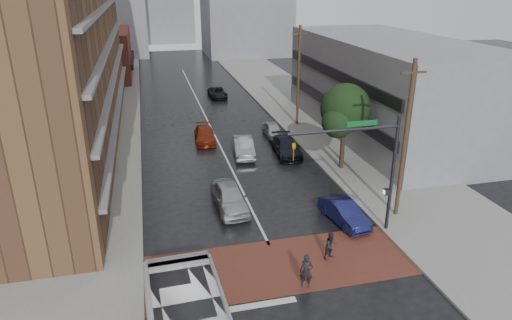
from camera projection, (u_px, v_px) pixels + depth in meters
ground at (282, 271)px, 23.72m from camera, size 160.00×160.00×0.00m
crosswalk at (279, 265)px, 24.16m from camera, size 14.00×5.00×0.02m
sidewalk_west at (92, 136)px, 43.73m from camera, size 9.00×90.00×0.15m
sidewalk_east at (318, 120)px, 48.77m from camera, size 9.00×90.00×0.15m
storefront_west at (103, 54)px, 68.52m from camera, size 8.00×16.00×7.00m
building_east at (388, 87)px, 43.71m from camera, size 11.00×26.00×9.00m
street_tree at (345, 112)px, 34.68m from camera, size 4.20×4.10×6.90m
signal_mast at (371, 160)px, 25.50m from camera, size 6.50×0.30×7.20m
utility_pole_near at (405, 140)px, 27.35m from camera, size 1.60×0.26×10.00m
utility_pole_far at (299, 76)px, 45.39m from camera, size 1.60×0.26×10.00m
pedestrian_a at (306, 271)px, 22.20m from camera, size 0.77×0.65×1.79m
pedestrian_b at (331, 246)px, 24.52m from camera, size 0.90×0.79×1.57m
car_travel_a at (230, 197)px, 29.83m from camera, size 2.13×4.94×1.66m
car_travel_b at (244, 147)px, 38.93m from camera, size 2.13×4.78×1.52m
car_travel_c at (205, 135)px, 42.21m from camera, size 2.11×4.62×1.31m
suv_travel at (217, 93)px, 57.99m from camera, size 2.11×4.49×1.24m
car_parked_near at (344, 213)px, 28.21m from camera, size 2.08×4.31×1.36m
car_parked_mid at (287, 147)px, 39.03m from camera, size 2.32×5.02×1.42m
car_parked_far at (273, 130)px, 43.60m from camera, size 1.72×3.98×1.34m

